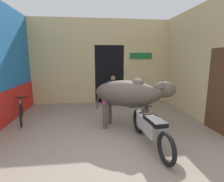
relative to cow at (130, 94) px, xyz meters
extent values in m
plane|color=gray|center=(-0.58, -1.20, -0.95)|extent=(30.00, 30.00, 0.00)
cube|color=#236BAD|center=(-3.46, 0.85, 0.75)|extent=(0.18, 4.11, 3.39)
cube|color=red|center=(-3.36, 0.85, -0.48)|extent=(0.03, 4.11, 0.95)
cube|color=#D1BC84|center=(-0.58, 3.00, 1.93)|extent=(5.57, 0.18, 1.02)
cube|color=#D1BC84|center=(-2.10, 3.00, 0.23)|extent=(2.54, 0.18, 2.37)
cube|color=#D1BC84|center=(1.28, 3.00, 0.23)|extent=(1.83, 0.18, 2.37)
cube|color=black|center=(-0.23, 3.36, 0.23)|extent=(1.20, 0.90, 2.37)
cube|color=#196633|center=(1.08, 2.89, 0.99)|extent=(0.92, 0.03, 0.25)
cube|color=#D1BC84|center=(2.29, 0.85, 0.75)|extent=(0.18, 4.11, 3.39)
cube|color=#51331E|center=(2.18, -0.46, 0.10)|extent=(0.05, 1.00, 2.10)
ellipsoid|color=#4C4238|center=(-0.09, 0.04, 0.00)|extent=(1.81, 1.36, 0.67)
ellipsoid|color=#4C4238|center=(0.17, -0.08, 0.28)|extent=(0.41, 0.39, 0.25)
cylinder|color=#4C4238|center=(0.60, -0.29, 0.05)|extent=(0.54, 0.48, 0.44)
ellipsoid|color=#4C4238|center=(0.76, -0.37, 0.16)|extent=(0.62, 0.52, 0.39)
cylinder|color=#4C4238|center=(-0.81, 0.39, -0.20)|extent=(0.13, 0.09, 0.57)
cylinder|color=#4C4238|center=(0.46, -0.01, -0.64)|extent=(0.11, 0.11, 0.63)
cylinder|color=#4C4238|center=(0.29, -0.36, -0.64)|extent=(0.11, 0.11, 0.63)
cylinder|color=#4C4238|center=(-0.47, 0.44, -0.64)|extent=(0.11, 0.11, 0.63)
cylinder|color=#4C4238|center=(-0.64, 0.09, -0.64)|extent=(0.11, 0.11, 0.63)
cone|color=#473D33|center=(0.78, -0.22, 0.30)|extent=(0.13, 0.17, 0.23)
cone|color=#473D33|center=(0.66, -0.47, 0.30)|extent=(0.13, 0.17, 0.23)
torus|color=black|center=(0.30, -1.64, -0.65)|extent=(0.14, 0.61, 0.60)
torus|color=black|center=(0.17, -0.25, -0.65)|extent=(0.14, 0.61, 0.60)
cube|color=#9E9993|center=(0.23, -0.95, -0.49)|extent=(0.35, 0.79, 0.28)
cube|color=black|center=(0.25, -1.15, -0.31)|extent=(0.32, 0.64, 0.09)
cylinder|color=black|center=(0.18, -0.40, -0.24)|extent=(0.58, 0.09, 0.03)
sphere|color=silver|center=(0.17, -0.31, -0.40)|extent=(0.15, 0.15, 0.15)
torus|color=black|center=(-2.90, 0.48, -0.63)|extent=(0.25, 0.62, 0.64)
torus|color=black|center=(-3.23, 1.42, -0.63)|extent=(0.25, 0.62, 0.64)
cylinder|color=#B7B2A8|center=(-3.07, 0.95, -0.37)|extent=(0.30, 0.78, 0.03)
cylinder|color=black|center=(-3.20, 1.34, -0.31)|extent=(0.43, 0.17, 0.03)
cube|color=brown|center=(-0.13, 2.39, -0.73)|extent=(0.30, 0.14, 0.44)
cube|color=brown|center=(-0.13, 2.48, -0.46)|extent=(0.30, 0.32, 0.11)
cube|color=navy|center=(-0.13, 2.55, -0.23)|extent=(0.42, 0.20, 0.46)
sphere|color=#937051|center=(-0.13, 2.55, 0.11)|extent=(0.20, 0.20, 0.20)
cylinder|color=#DB6093|center=(-0.46, 2.66, -0.75)|extent=(0.21, 0.21, 0.41)
cylinder|color=#DB6093|center=(-0.46, 2.66, -0.53)|extent=(0.30, 0.30, 0.04)
camera|label=1|loc=(-0.96, -4.30, 0.89)|focal=28.00mm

